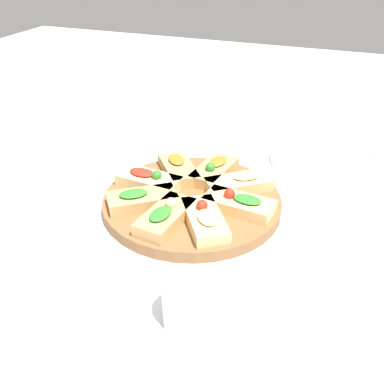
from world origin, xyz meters
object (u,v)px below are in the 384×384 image
plate_right (323,158)px  plate_left (24,175)px  water_glass (189,302)px  serving_board (192,202)px  napkin_stack (68,316)px

plate_right → plate_left: bearing=-152.2°
plate_left → water_glass: (0.51, -0.27, 0.03)m
serving_board → plate_left: 0.41m
plate_right → water_glass: size_ratio=3.36×
serving_board → plate_left: (-0.41, -0.02, -0.00)m
plate_left → plate_right: (0.63, 0.33, -0.00)m
plate_right → water_glass: (-0.12, -0.60, 0.03)m
serving_board → plate_right: 0.39m
napkin_stack → water_glass: bearing=19.0°
plate_right → serving_board: bearing=-126.0°
plate_right → water_glass: bearing=-101.2°
plate_left → water_glass: size_ratio=2.73×
serving_board → water_glass: size_ratio=4.74×
plate_left → napkin_stack: plate_left is taller
serving_board → napkin_stack: size_ratio=2.77×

